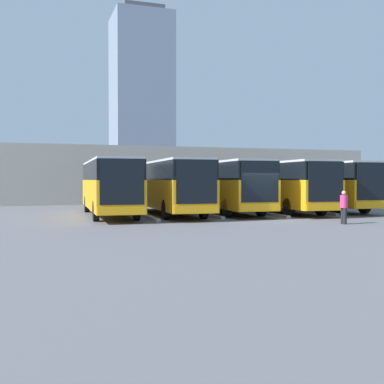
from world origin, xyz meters
The scene contains 13 objects.
ground_plane centered at (0.00, 0.00, 0.00)m, with size 600.00×600.00×0.00m, color #5B5B60.
bus_0 centered at (-7.40, -6.17, 1.83)m, with size 2.93×11.93×3.28m.
curb_divider_0 centered at (-5.55, -4.42, 0.07)m, with size 0.24×6.42×0.15m, color #9E9E99.
bus_1 centered at (-3.70, -5.39, 1.83)m, with size 2.93×11.93×3.28m.
curb_divider_1 centered at (-1.85, -3.64, 0.07)m, with size 0.24×6.42×0.15m, color #9E9E99.
bus_2 centered at (0.00, -5.91, 1.83)m, with size 2.93×11.93×3.28m.
curb_divider_2 centered at (1.85, -4.16, 0.07)m, with size 0.24×6.42×0.15m, color #9E9E99.
bus_3 centered at (3.70, -5.47, 1.83)m, with size 2.93×11.93×3.28m.
curb_divider_3 centered at (5.55, -3.72, 0.07)m, with size 0.24×6.42×0.15m, color #9E9E99.
bus_4 centered at (7.40, -5.63, 1.83)m, with size 2.93×11.93×3.28m.
pedestrian centered at (-2.58, 3.29, 0.87)m, with size 0.39×0.39×1.62m.
station_building centered at (0.00, -23.81, 2.61)m, with size 41.16×13.01×5.15m.
office_tower centered at (-25.51, -146.75, 30.91)m, with size 20.19×20.19×63.02m.
Camera 1 is at (11.71, 22.99, 2.15)m, focal length 45.00 mm.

